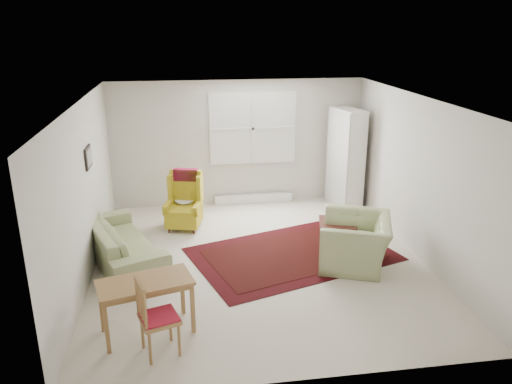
{
  "coord_description": "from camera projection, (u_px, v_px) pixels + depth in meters",
  "views": [
    {
      "loc": [
        -1.09,
        -6.92,
        3.55
      ],
      "look_at": [
        0.0,
        0.3,
        1.05
      ],
      "focal_mm": 35.0,
      "sensor_mm": 36.0,
      "label": 1
    }
  ],
  "objects": [
    {
      "name": "stool",
      "position": [
        185.0,
        211.0,
        9.21
      ],
      "size": [
        0.4,
        0.4,
        0.47
      ],
      "primitive_type": null,
      "rotation": [
        0.0,
        0.0,
        0.15
      ],
      "color": "white",
      "rests_on": "ground"
    },
    {
      "name": "coffee_table",
      "position": [
        337.0,
        235.0,
        8.16
      ],
      "size": [
        0.7,
        0.7,
        0.48
      ],
      "primitive_type": null,
      "rotation": [
        0.0,
        0.0,
        -0.23
      ],
      "color": "#491E16",
      "rests_on": "ground"
    },
    {
      "name": "wingback_chair",
      "position": [
        183.0,
        201.0,
        8.88
      ],
      "size": [
        0.74,
        0.77,
        1.05
      ],
      "primitive_type": null,
      "rotation": [
        0.0,
        0.0,
        -0.25
      ],
      "color": "#B09E1B",
      "rests_on": "ground"
    },
    {
      "name": "armchair",
      "position": [
        356.0,
        237.0,
        7.58
      ],
      "size": [
        1.35,
        1.44,
        0.9
      ],
      "primitive_type": "imported",
      "rotation": [
        0.0,
        0.0,
        -1.93
      ],
      "color": "#919C68",
      "rests_on": "ground"
    },
    {
      "name": "cabinet",
      "position": [
        346.0,
        159.0,
        9.87
      ],
      "size": [
        0.59,
        0.86,
        1.96
      ],
      "primitive_type": null,
      "rotation": [
        0.0,
        0.0,
        0.25
      ],
      "color": "white",
      "rests_on": "ground"
    },
    {
      "name": "desk",
      "position": [
        147.0,
        307.0,
        5.91
      ],
      "size": [
        1.19,
        0.81,
        0.69
      ],
      "primitive_type": null,
      "rotation": [
        0.0,
        0.0,
        0.26
      ],
      "color": "olive",
      "rests_on": "ground"
    },
    {
      "name": "rug",
      "position": [
        292.0,
        253.0,
        8.02
      ],
      "size": [
        3.54,
        2.83,
        0.03
      ],
      "primitive_type": null,
      "rotation": [
        0.0,
        0.0,
        0.31
      ],
      "color": "black",
      "rests_on": "ground"
    },
    {
      "name": "desk_chair",
      "position": [
        159.0,
        317.0,
        5.5
      ],
      "size": [
        0.51,
        0.51,
        0.93
      ],
      "primitive_type": null,
      "rotation": [
        0.0,
        0.0,
        1.88
      ],
      "color": "olive",
      "rests_on": "ground"
    },
    {
      "name": "sofa",
      "position": [
        121.0,
        234.0,
        7.71
      ],
      "size": [
        1.59,
        2.31,
        0.87
      ],
      "primitive_type": "imported",
      "rotation": [
        0.0,
        0.0,
        1.95
      ],
      "color": "#919C68",
      "rests_on": "ground"
    },
    {
      "name": "room",
      "position": [
        258.0,
        181.0,
        7.57
      ],
      "size": [
        5.04,
        5.54,
        2.51
      ],
      "color": "beige",
      "rests_on": "ground"
    }
  ]
}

